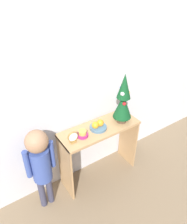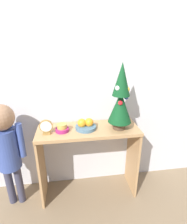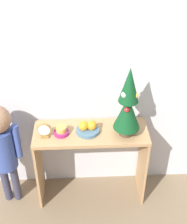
{
  "view_description": "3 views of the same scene",
  "coord_description": "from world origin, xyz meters",
  "px_view_note": "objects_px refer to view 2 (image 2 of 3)",
  "views": [
    {
      "loc": [
        -1.14,
        -1.41,
        2.25
      ],
      "look_at": [
        -0.06,
        0.21,
        0.97
      ],
      "focal_mm": 35.0,
      "sensor_mm": 36.0,
      "label": 1
    },
    {
      "loc": [
        -0.16,
        -1.27,
        1.49
      ],
      "look_at": [
        0.05,
        0.15,
        0.92
      ],
      "focal_mm": 28.0,
      "sensor_mm": 36.0,
      "label": 2
    },
    {
      "loc": [
        -0.07,
        -1.8,
        2.37
      ],
      "look_at": [
        0.02,
        0.21,
        0.93
      ],
      "focal_mm": 50.0,
      "sensor_mm": 36.0,
      "label": 3
    }
  ],
  "objects_px": {
    "mini_tree": "(121,99)",
    "desk_clock": "(46,127)",
    "fruit_bowl": "(86,125)",
    "child_figure": "(6,143)",
    "singing_bowl": "(62,128)"
  },
  "relations": [
    {
      "from": "fruit_bowl",
      "to": "desk_clock",
      "type": "distance_m",
      "value": 0.35
    },
    {
      "from": "fruit_bowl",
      "to": "desk_clock",
      "type": "xyz_separation_m",
      "value": [
        -0.35,
        -0.05,
        0.03
      ]
    },
    {
      "from": "mini_tree",
      "to": "desk_clock",
      "type": "height_order",
      "value": "mini_tree"
    },
    {
      "from": "desk_clock",
      "to": "child_figure",
      "type": "xyz_separation_m",
      "value": [
        -0.36,
        0.03,
        -0.15
      ]
    },
    {
      "from": "child_figure",
      "to": "mini_tree",
      "type": "bearing_deg",
      "value": -0.9
    },
    {
      "from": "desk_clock",
      "to": "child_figure",
      "type": "bearing_deg",
      "value": 175.46
    },
    {
      "from": "singing_bowl",
      "to": "desk_clock",
      "type": "distance_m",
      "value": 0.14
    },
    {
      "from": "desk_clock",
      "to": "mini_tree",
      "type": "bearing_deg",
      "value": 1.12
    },
    {
      "from": "fruit_bowl",
      "to": "singing_bowl",
      "type": "height_order",
      "value": "fruit_bowl"
    },
    {
      "from": "fruit_bowl",
      "to": "singing_bowl",
      "type": "distance_m",
      "value": 0.21
    },
    {
      "from": "mini_tree",
      "to": "desk_clock",
      "type": "xyz_separation_m",
      "value": [
        -0.65,
        -0.01,
        -0.22
      ]
    },
    {
      "from": "singing_bowl",
      "to": "desk_clock",
      "type": "relative_size",
      "value": 0.9
    },
    {
      "from": "fruit_bowl",
      "to": "child_figure",
      "type": "bearing_deg",
      "value": -178.09
    },
    {
      "from": "fruit_bowl",
      "to": "desk_clock",
      "type": "bearing_deg",
      "value": -171.42
    },
    {
      "from": "mini_tree",
      "to": "singing_bowl",
      "type": "height_order",
      "value": "mini_tree"
    }
  ]
}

